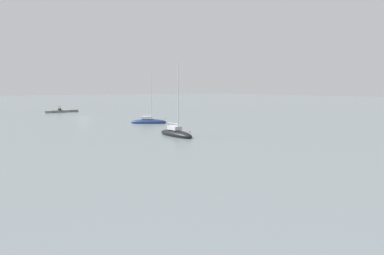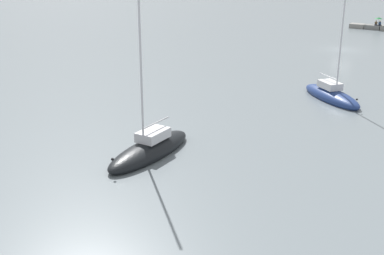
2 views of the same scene
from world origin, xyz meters
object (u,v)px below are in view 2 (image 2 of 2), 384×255
Objects in this scene: person_seated_blue_left at (380,24)px; umbrella_open_green at (379,18)px; person_seated_brown_right at (376,24)px; sailboat_navy_near at (331,95)px; sailboat_black_far at (150,149)px.

umbrella_open_green is (0.30, -0.06, 0.86)m from person_seated_blue_left.
person_seated_blue_left is 1.00× the size of person_seated_brown_right.
sailboat_navy_near is 0.94× the size of sailboat_black_far.
person_seated_blue_left is at bearing 177.84° from person_seated_brown_right.
sailboat_black_far is (-1.01, 60.20, -0.56)m from person_seated_blue_left.
person_seated_brown_right is 0.06× the size of sailboat_black_far.
person_seated_blue_left is 0.57× the size of umbrella_open_green.
sailboat_black_far is at bearing 91.24° from umbrella_open_green.
person_seated_blue_left and person_seated_brown_right have the same top height.
sailboat_black_far is (-1.31, 60.25, -1.41)m from umbrella_open_green.
sailboat_black_far reaches higher than person_seated_brown_right.
person_seated_blue_left is at bearing -133.50° from sailboat_navy_near.
sailboat_navy_near reaches higher than umbrella_open_green.
person_seated_brown_right is 0.91m from umbrella_open_green.
sailboat_black_far is at bearing 79.53° from person_seated_brown_right.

